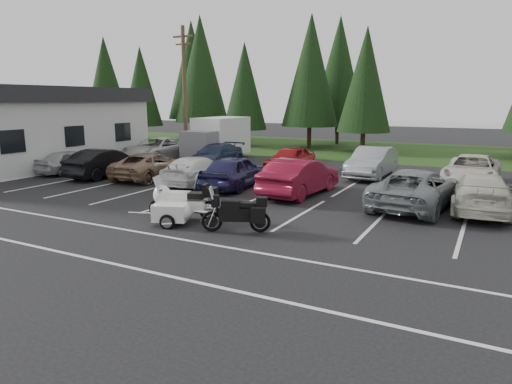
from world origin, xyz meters
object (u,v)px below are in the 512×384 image
object	(u,v)px
box_truck	(214,139)
car_near_5	(300,177)
car_near_3	(197,171)
adventure_motorcycle	(236,209)
car_far_4	(472,170)
cargo_trailer	(171,215)
utility_pole	(185,91)
car_near_4	(234,171)
car_far_0	(158,150)
car_far_2	(290,159)
car_near_1	(105,163)
car_near_2	(152,166)
car_near_6	(416,189)
car_near_0	(71,161)
building	(5,127)
car_near_7	(481,193)
car_far_1	(215,156)
car_far_3	(372,162)
touring_motorcycle	(183,198)

from	to	relation	value
box_truck	car_near_5	bearing A→B (deg)	-39.98
car_near_3	adventure_motorcycle	distance (m)	8.58
car_far_4	cargo_trailer	distance (m)	15.34
car_near_5	utility_pole	bearing A→B (deg)	-29.24
car_near_4	car_far_0	size ratio (longest dim) A/B	0.78
utility_pole	car_far_2	world-z (taller)	utility_pole
car_near_1	adventure_motorcycle	xyz separation A→B (m)	(11.61, -5.86, -0.02)
car_near_2	car_near_5	size ratio (longest dim) A/B	1.00
car_near_2	car_near_6	size ratio (longest dim) A/B	0.91
car_near_4	car_near_0	bearing A→B (deg)	-1.94
car_near_0	cargo_trailer	distance (m)	13.50
building	adventure_motorcycle	world-z (taller)	building
utility_pole	car_near_1	distance (m)	9.09
car_near_2	car_far_0	bearing A→B (deg)	-56.57
car_far_4	cargo_trailer	bearing A→B (deg)	-121.59
car_near_6	car_far_0	world-z (taller)	car_far_0
utility_pole	car_near_4	world-z (taller)	utility_pole
car_near_0	adventure_motorcycle	world-z (taller)	adventure_motorcycle
car_near_5	car_near_2	bearing A→B (deg)	2.10
car_near_7	car_far_1	size ratio (longest dim) A/B	1.02
car_far_1	car_far_3	size ratio (longest dim) A/B	1.01
building	car_far_4	world-z (taller)	building
box_truck	car_near_0	size ratio (longest dim) A/B	1.40
car_near_3	car_near_7	distance (m)	12.63
car_far_1	touring_motorcycle	world-z (taller)	touring_motorcycle
box_truck	car_far_2	world-z (taller)	box_truck
car_near_6	car_far_4	bearing A→B (deg)	-98.73
car_near_7	car_far_3	world-z (taller)	car_far_3
car_near_3	car_far_0	world-z (taller)	car_far_0
building	car_far_4	xyz separation A→B (m)	(26.37, 6.39, -1.72)
car_far_2	adventure_motorcycle	xyz separation A→B (m)	(3.45, -12.20, 0.01)
car_near_3	cargo_trailer	xyz separation A→B (m)	(3.54, -6.62, -0.32)
adventure_motorcycle	car_near_2	bearing A→B (deg)	119.02
car_far_1	touring_motorcycle	bearing A→B (deg)	-65.54
car_far_1	car_far_3	distance (m)	9.56
car_near_7	adventure_motorcycle	bearing A→B (deg)	40.31
car_near_2	car_far_3	world-z (taller)	car_far_3
car_far_3	building	bearing A→B (deg)	-161.40
car_near_4	car_far_2	world-z (taller)	car_near_4
car_near_1	box_truck	bearing A→B (deg)	-100.63
car_near_3	touring_motorcycle	world-z (taller)	touring_motorcycle
car_far_3	adventure_motorcycle	size ratio (longest dim) A/B	2.01
car_near_7	car_far_0	bearing A→B (deg)	-19.16
car_near_2	car_far_4	distance (m)	16.27
utility_pole	car_far_3	world-z (taller)	utility_pole
car_near_5	car_far_2	world-z (taller)	car_near_5
building	adventure_motorcycle	xyz separation A→B (m)	(20.20, -6.04, -1.71)
car_near_3	car_near_7	size ratio (longest dim) A/B	0.95
car_near_3	car_far_2	world-z (taller)	car_far_2
touring_motorcycle	adventure_motorcycle	xyz separation A→B (m)	(2.40, -0.48, -0.03)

